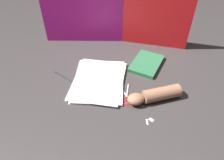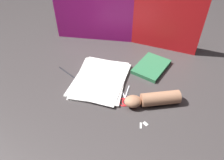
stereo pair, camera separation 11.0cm
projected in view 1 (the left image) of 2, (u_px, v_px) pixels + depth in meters
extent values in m
plane|color=#3D3838|center=(107.00, 87.00, 1.14)|extent=(6.00, 6.00, 0.00)
cube|color=#D81E9E|center=(91.00, 13.00, 1.35)|extent=(0.62, 0.08, 0.40)
cube|color=red|center=(145.00, 18.00, 1.34)|extent=(0.56, 0.10, 0.35)
cube|color=white|center=(98.00, 81.00, 1.18)|extent=(0.28, 0.35, 0.00)
cube|color=white|center=(98.00, 81.00, 1.18)|extent=(0.28, 0.36, 0.00)
cube|color=white|center=(99.00, 80.00, 1.18)|extent=(0.27, 0.35, 0.00)
cube|color=white|center=(99.00, 80.00, 1.17)|extent=(0.28, 0.35, 0.00)
cube|color=white|center=(98.00, 80.00, 1.17)|extent=(0.28, 0.36, 0.00)
cube|color=#2D7247|center=(147.00, 64.00, 1.28)|extent=(0.22, 0.26, 0.02)
sphere|color=silver|center=(127.00, 96.00, 1.09)|extent=(0.01, 0.01, 0.01)
cylinder|color=silver|center=(123.00, 90.00, 1.12)|extent=(0.06, 0.08, 0.01)
torus|color=red|center=(130.00, 100.00, 1.07)|extent=(0.08, 0.08, 0.01)
cylinder|color=silver|center=(128.00, 90.00, 1.12)|extent=(0.01, 0.09, 0.01)
torus|color=red|center=(126.00, 100.00, 1.07)|extent=(0.06, 0.06, 0.01)
cylinder|color=#A87556|center=(162.00, 94.00, 1.06)|extent=(0.20, 0.13, 0.07)
ellipsoid|color=#A87556|center=(136.00, 99.00, 1.04)|extent=(0.10, 0.09, 0.05)
cube|color=white|center=(147.00, 122.00, 0.98)|extent=(0.01, 0.03, 0.00)
cube|color=white|center=(151.00, 120.00, 0.99)|extent=(0.03, 0.03, 0.00)
cylinder|color=black|center=(64.00, 76.00, 1.20)|extent=(0.13, 0.08, 0.01)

